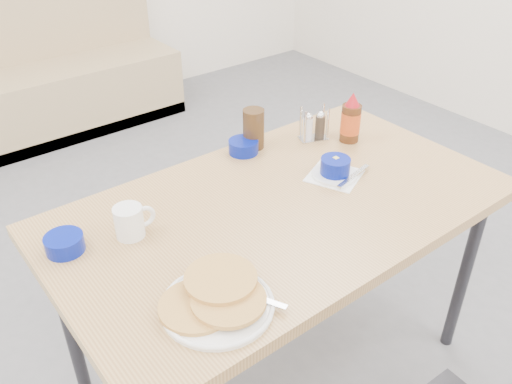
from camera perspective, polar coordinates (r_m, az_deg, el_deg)
booth_bench at (r=3.91m, az=-22.66°, el=10.56°), size 1.90×0.56×1.22m
dining_table at (r=1.69m, az=2.64°, el=-2.95°), size 1.40×0.80×0.76m
pancake_plate at (r=1.31m, az=-4.18°, el=-11.23°), size 0.27×0.27×0.05m
coffee_mug at (r=1.54m, az=-13.08°, el=-3.00°), size 0.12×0.08×0.09m
grits_setting at (r=1.79m, az=8.35°, el=2.44°), size 0.23×0.21×0.07m
creamer_bowl at (r=1.55m, az=-19.51°, el=-5.14°), size 0.10×0.10×0.05m
butter_bowl at (r=1.91m, az=-1.33°, el=4.79°), size 0.11×0.11×0.05m
amber_tumbler at (r=1.93m, az=-0.25°, el=6.68°), size 0.10×0.10×0.14m
condiment_caddy at (r=2.01m, az=6.10°, el=6.72°), size 0.12×0.09×0.13m
syrup_bottle at (r=2.00m, az=9.94°, el=7.44°), size 0.07×0.07×0.19m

